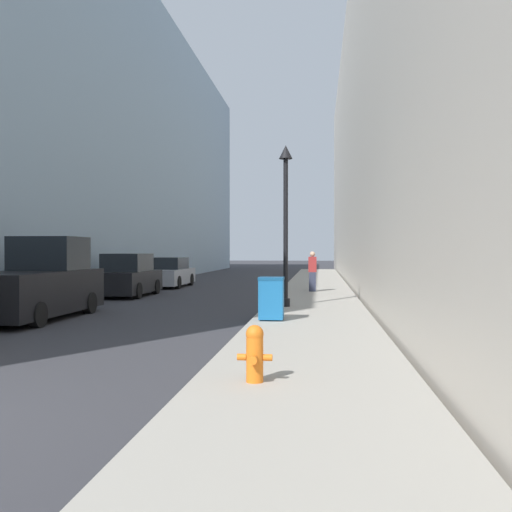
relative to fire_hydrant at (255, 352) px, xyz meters
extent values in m
cube|color=#9E998E|center=(0.69, 15.59, -0.48)|extent=(3.12, 60.00, 0.15)
cube|color=#849EB2|center=(-14.87, 23.59, 8.07)|extent=(12.00, 60.00, 17.26)
cube|color=beige|center=(8.35, 23.59, 7.40)|extent=(12.00, 60.00, 15.92)
cylinder|color=orange|center=(0.00, 0.01, -0.10)|extent=(0.23, 0.23, 0.60)
sphere|color=orange|center=(0.00, 0.01, 0.24)|extent=(0.24, 0.24, 0.24)
cylinder|color=orange|center=(0.00, 0.01, 0.31)|extent=(0.06, 0.06, 0.05)
cylinder|color=orange|center=(0.00, -0.17, -0.07)|extent=(0.11, 0.12, 0.11)
cylinder|color=orange|center=(-0.17, 0.01, -0.07)|extent=(0.12, 0.09, 0.09)
cylinder|color=orange|center=(0.17, 0.01, -0.07)|extent=(0.12, 0.09, 0.09)
cube|color=#19609E|center=(-0.35, 6.70, 0.12)|extent=(0.61, 0.54, 0.97)
cube|color=navy|center=(-0.35, 6.70, 0.64)|extent=(0.62, 0.56, 0.08)
cylinder|color=black|center=(-0.61, 6.93, -0.32)|extent=(0.05, 0.16, 0.16)
cylinder|color=black|center=(-0.09, 6.93, -0.32)|extent=(0.05, 0.16, 0.16)
cylinder|color=black|center=(-0.20, 10.23, -0.27)|extent=(0.27, 0.27, 0.25)
cylinder|color=black|center=(-0.20, 10.23, 1.90)|extent=(0.14, 0.14, 4.60)
cone|color=black|center=(-0.20, 10.23, 4.41)|extent=(0.42, 0.42, 0.42)
cube|color=black|center=(-6.96, 7.38, 0.20)|extent=(1.97, 5.12, 1.16)
cube|color=black|center=(-6.96, 8.28, 1.26)|extent=(1.82, 1.64, 0.97)
cylinder|color=black|center=(-7.87, 8.97, -0.23)|extent=(0.24, 0.64, 0.64)
cylinder|color=black|center=(-6.04, 8.97, -0.23)|extent=(0.24, 0.64, 0.64)
cylinder|color=black|center=(-6.04, 5.80, -0.23)|extent=(0.24, 0.64, 0.64)
cube|color=black|center=(-7.07, 15.37, 0.05)|extent=(1.79, 4.19, 0.88)
cube|color=#1E2328|center=(-7.07, 15.37, 0.85)|extent=(1.58, 2.18, 0.73)
cylinder|color=black|center=(-7.90, 16.63, -0.23)|extent=(0.24, 0.64, 0.64)
cylinder|color=black|center=(-6.25, 16.63, -0.23)|extent=(0.24, 0.64, 0.64)
cylinder|color=black|center=(-7.90, 14.12, -0.23)|extent=(0.24, 0.64, 0.64)
cylinder|color=black|center=(-6.25, 14.12, -0.23)|extent=(0.24, 0.64, 0.64)
cube|color=#A3A8B2|center=(-6.96, 21.40, -0.01)|extent=(1.80, 4.63, 0.78)
cube|color=#1E2328|center=(-6.96, 21.40, 0.68)|extent=(1.59, 2.41, 0.60)
cylinder|color=black|center=(-7.79, 22.79, -0.23)|extent=(0.24, 0.64, 0.64)
cylinder|color=black|center=(-6.13, 22.79, -0.23)|extent=(0.24, 0.64, 0.64)
cylinder|color=black|center=(-7.79, 20.01, -0.23)|extent=(0.24, 0.64, 0.64)
cylinder|color=black|center=(-6.13, 20.01, -0.23)|extent=(0.24, 0.64, 0.64)
cube|color=#2D3347|center=(0.55, 16.84, 0.01)|extent=(0.29, 0.21, 0.82)
cube|color=maroon|center=(0.55, 16.84, 0.75)|extent=(0.34, 0.21, 0.65)
sphere|color=tan|center=(0.55, 16.84, 1.19)|extent=(0.22, 0.22, 0.22)
camera|label=1|loc=(0.86, -7.49, 1.35)|focal=40.00mm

